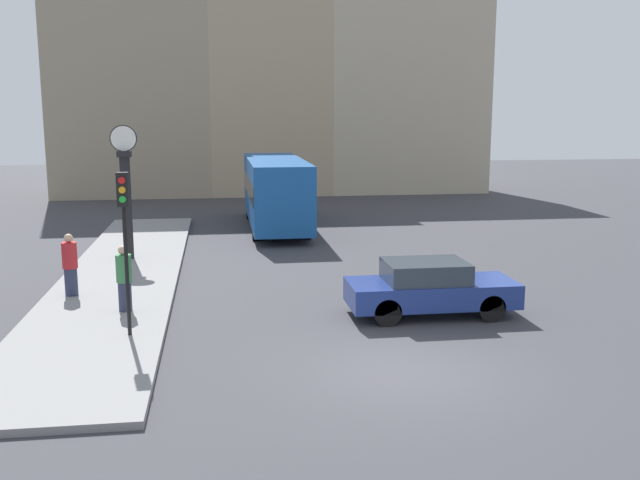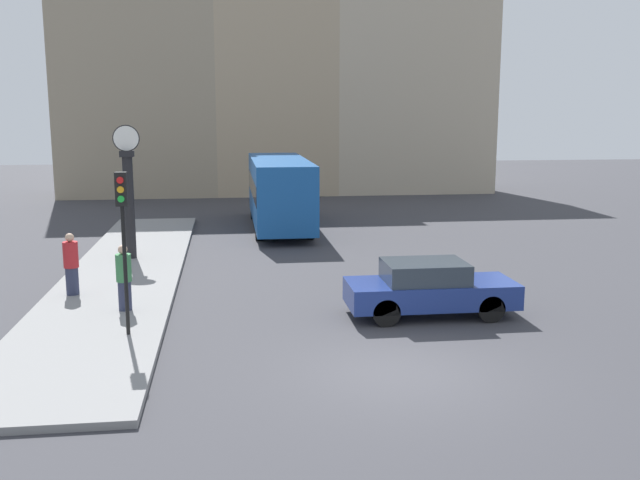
% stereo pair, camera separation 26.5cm
% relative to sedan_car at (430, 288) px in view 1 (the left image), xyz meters
% --- Properties ---
extents(ground_plane, '(120.00, 120.00, 0.00)m').
position_rel_sedan_car_xyz_m(ground_plane, '(-1.71, -3.88, -0.73)').
color(ground_plane, '#38383D').
extents(sidewalk_corner, '(3.57, 23.01, 0.15)m').
position_rel_sedan_car_xyz_m(sidewalk_corner, '(-8.46, 5.63, -0.66)').
color(sidewalk_corner, gray).
rests_on(sidewalk_corner, ground_plane).
extents(building_row, '(27.15, 5.00, 14.62)m').
position_rel_sedan_car_xyz_m(building_row, '(-2.28, 28.78, 5.99)').
color(building_row, gray).
rests_on(building_row, ground_plane).
extents(sedan_car, '(4.32, 1.75, 1.44)m').
position_rel_sedan_car_xyz_m(sedan_car, '(0.00, 0.00, 0.00)').
color(sedan_car, navy).
rests_on(sedan_car, ground_plane).
extents(bus_distant, '(2.44, 9.49, 3.13)m').
position_rel_sedan_car_xyz_m(bus_distant, '(-2.81, 14.46, 1.04)').
color(bus_distant, '#195199').
rests_on(bus_distant, ground_plane).
extents(traffic_light_near, '(0.26, 0.24, 3.74)m').
position_rel_sedan_car_xyz_m(traffic_light_near, '(-7.44, -1.09, 2.10)').
color(traffic_light_near, black).
rests_on(traffic_light_near, sidewalk_corner).
extents(street_clock, '(0.91, 0.45, 4.61)m').
position_rel_sedan_car_xyz_m(street_clock, '(-8.50, 7.81, 1.65)').
color(street_clock, black).
rests_on(street_clock, sidewalk_corner).
extents(pedestrian_red_top, '(0.41, 0.41, 1.74)m').
position_rel_sedan_car_xyz_m(pedestrian_red_top, '(-9.48, 2.83, 0.28)').
color(pedestrian_red_top, '#2D334C').
rests_on(pedestrian_red_top, sidewalk_corner).
extents(pedestrian_green_hoodie, '(0.40, 0.40, 1.71)m').
position_rel_sedan_car_xyz_m(pedestrian_green_hoodie, '(-7.79, 1.01, 0.27)').
color(pedestrian_green_hoodie, '#2D334C').
rests_on(pedestrian_green_hoodie, sidewalk_corner).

